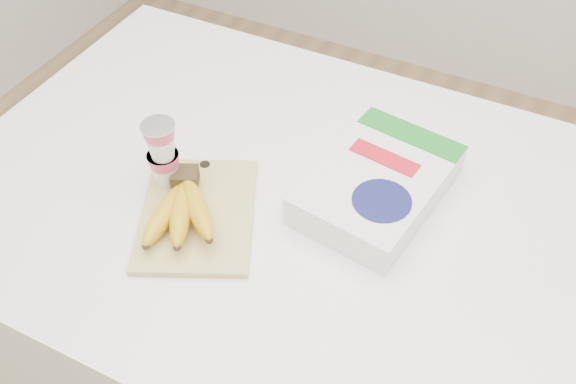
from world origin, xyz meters
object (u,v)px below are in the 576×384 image
(table, at_px, (298,342))
(cutting_board, at_px, (198,214))
(yogurt_stack, at_px, (162,153))
(cereal_box, at_px, (378,185))
(bananas, at_px, (182,208))

(table, height_order, cutting_board, cutting_board)
(yogurt_stack, relative_size, cereal_box, 0.43)
(cutting_board, relative_size, bananas, 1.36)
(table, distance_m, yogurt_stack, 0.66)
(bananas, height_order, cereal_box, bananas)
(bananas, bearing_deg, table, 41.36)
(table, bearing_deg, bananas, -138.64)
(cereal_box, bearing_deg, bananas, -135.08)
(table, xyz_separation_m, bananas, (-0.17, -0.15, 0.55))
(table, bearing_deg, cereal_box, 28.86)
(bananas, height_order, yogurt_stack, yogurt_stack)
(cereal_box, bearing_deg, yogurt_stack, -148.56)
(cutting_board, bearing_deg, table, 14.24)
(yogurt_stack, bearing_deg, bananas, -39.60)
(cutting_board, relative_size, yogurt_stack, 1.91)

